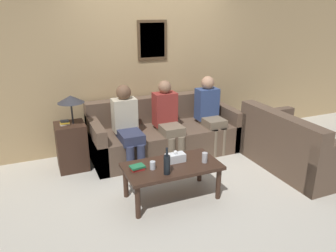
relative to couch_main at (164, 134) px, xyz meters
name	(u,v)px	position (x,y,z in m)	size (l,w,h in m)	color
ground_plane	(178,166)	(0.00, -0.55, -0.29)	(16.00, 16.00, 0.00)	beige
wall_back	(152,65)	(0.00, 0.49, 1.01)	(9.00, 0.08, 2.60)	tan
couch_main	(164,134)	(0.00, 0.00, 0.00)	(2.28, 0.94, 0.84)	brown
couch_side	(295,148)	(1.51, -1.24, 0.00)	(0.94, 1.54, 0.84)	brown
coffee_table	(172,169)	(-0.42, -1.29, 0.08)	(1.12, 0.59, 0.43)	#382319
side_table_with_lamp	(72,141)	(-1.40, -0.02, 0.12)	(0.43, 0.40, 1.06)	#382319
wine_bottle	(167,164)	(-0.56, -1.47, 0.26)	(0.07, 0.07, 0.31)	black
drinking_glass	(153,165)	(-0.67, -1.30, 0.19)	(0.06, 0.06, 0.09)	silver
book_stack	(137,168)	(-0.83, -1.25, 0.17)	(0.17, 0.13, 0.05)	red
soda_can	(205,158)	(-0.04, -1.38, 0.20)	(0.07, 0.07, 0.12)	#BCBCC1
tissue_box	(175,158)	(-0.35, -1.23, 0.19)	(0.23, 0.12, 0.15)	silver
person_left	(127,124)	(-0.64, -0.22, 0.34)	(0.34, 0.65, 1.16)	#2D334C
person_middle	(168,118)	(-0.02, -0.20, 0.34)	(0.34, 0.59, 1.17)	#756651
person_right	(210,111)	(0.71, -0.17, 0.35)	(0.34, 0.57, 1.18)	#756651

